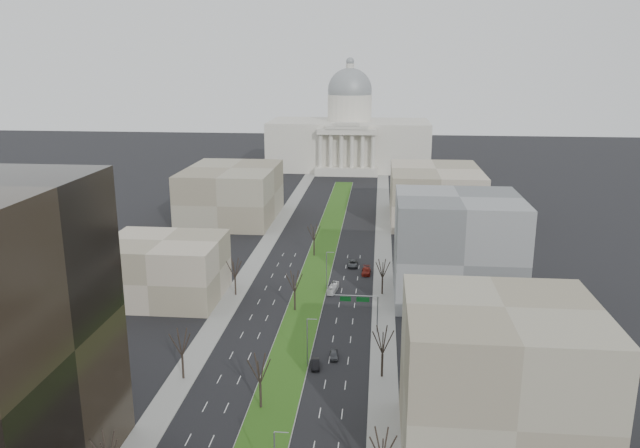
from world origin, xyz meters
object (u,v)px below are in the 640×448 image
Objects in this scene: car_black at (315,364)px; car_red at (366,271)px; car_grey_near at (334,355)px; box_van at (333,288)px; car_grey_far at (353,264)px.

car_red is at bearing 73.65° from car_black.
box_van is (-2.79, 34.12, 0.24)m from car_grey_near.
car_grey_far reaches higher than car_grey_near.
box_van reaches higher than car_red.
car_black is at bearing -94.61° from car_grey_far.
car_grey_far is 0.85× the size of box_van.
car_grey_near is at bearing 43.91° from car_black.
box_van is at bearing -117.97° from car_red.
car_grey_far is (4.12, 57.59, 0.08)m from car_black.
car_grey_near is at bearing -76.36° from box_van.
car_red is (4.79, 47.82, 0.13)m from car_grey_near.
car_black is at bearing -131.89° from car_grey_near.
box_van is (-7.57, -13.70, 0.11)m from car_red.
box_van is (-3.82, -19.57, 0.14)m from car_grey_far.
car_grey_near is 34.24m from box_van.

